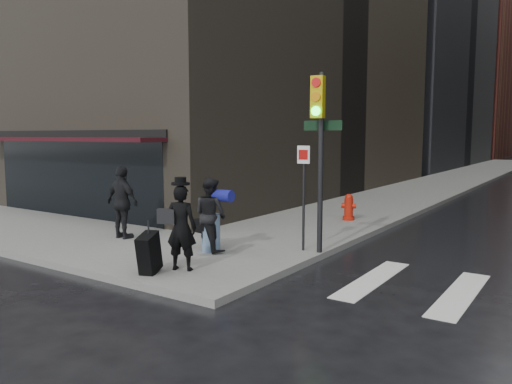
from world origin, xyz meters
The scene contains 9 objects.
ground centered at (0.00, 0.00, 0.00)m, with size 140.00×140.00×0.00m, color black.
sidewalk_left centered at (0.00, 27.00, 0.07)m, with size 4.00×50.00×0.15m, color slate.
bldg_left_far centered at (-13.00, 62.00, 13.00)m, with size 22.00×20.00×26.00m, color brown.
storefront centered at (-7.00, 1.90, 1.83)m, with size 8.40×1.11×2.83m.
man_overcoat centered at (0.27, -1.05, 0.92)m, with size 0.93×1.19×1.85m.
man_jeans centered at (-0.20, 0.64, 0.99)m, with size 1.17×0.80×1.68m.
man_greycoat centered at (-2.96, 0.49, 1.08)m, with size 1.11×0.50×1.85m.
traffic_light centered at (1.87, 1.81, 2.72)m, with size 0.99×0.48×3.98m.
fire_hydrant centered at (0.70, 6.29, 0.52)m, with size 0.48×0.36×0.82m.
Camera 1 is at (6.85, -8.03, 2.76)m, focal length 35.00 mm.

